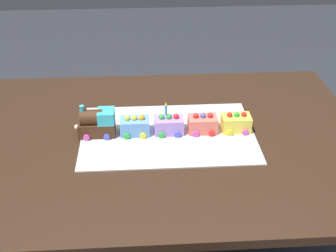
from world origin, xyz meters
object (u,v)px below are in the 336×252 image
object	(u,v)px
cake_car_gondola_sky_blue	(135,126)
cake_car_tanker_lavender	(169,125)
dining_table	(166,161)
cake_locomotive	(97,123)
cake_car_flatbed_lemon	(236,123)
cake_car_hopper_coral	(203,124)
birthday_candle	(167,108)

from	to	relation	value
cake_car_gondola_sky_blue	cake_car_tanker_lavender	xyz separation A→B (m)	(0.12, 0.00, 0.00)
dining_table	cake_locomotive	bearing A→B (deg)	175.21
cake_locomotive	cake_car_flatbed_lemon	size ratio (longest dim) A/B	1.40
cake_car_flatbed_lemon	cake_car_gondola_sky_blue	bearing A→B (deg)	180.00
dining_table	cake_car_hopper_coral	size ratio (longest dim) A/B	14.00
cake_car_tanker_lavender	birthday_candle	xyz separation A→B (m)	(-0.01, -0.00, 0.07)
dining_table	birthday_candle	distance (m)	0.21
cake_locomotive	cake_car_hopper_coral	world-z (taller)	cake_locomotive
cake_car_hopper_coral	cake_car_tanker_lavender	bearing A→B (deg)	180.00
cake_car_hopper_coral	cake_car_flatbed_lemon	world-z (taller)	same
cake_car_tanker_lavender	birthday_candle	size ratio (longest dim) A/B	2.04
cake_car_gondola_sky_blue	cake_car_hopper_coral	distance (m)	0.24
cake_car_hopper_coral	birthday_candle	world-z (taller)	birthday_candle
cake_locomotive	cake_car_hopper_coral	xyz separation A→B (m)	(0.36, 0.00, -0.02)
cake_locomotive	cake_car_gondola_sky_blue	distance (m)	0.13
cake_car_tanker_lavender	birthday_candle	distance (m)	0.07
cake_car_flatbed_lemon	birthday_candle	bearing A→B (deg)	-180.00
dining_table	birthday_candle	bearing A→B (deg)	77.99
cake_locomotive	cake_car_tanker_lavender	xyz separation A→B (m)	(0.25, 0.00, -0.02)
birthday_candle	cake_car_flatbed_lemon	bearing A→B (deg)	0.00
cake_car_tanker_lavender	cake_car_hopper_coral	world-z (taller)	same
cake_car_tanker_lavender	cake_car_gondola_sky_blue	bearing A→B (deg)	180.00
cake_car_gondola_sky_blue	cake_car_tanker_lavender	bearing A→B (deg)	0.00
cake_locomotive	cake_car_tanker_lavender	world-z (taller)	cake_locomotive
birthday_candle	dining_table	bearing A→B (deg)	-102.01
cake_car_gondola_sky_blue	cake_car_tanker_lavender	size ratio (longest dim) A/B	1.00
cake_locomotive	birthday_candle	bearing A→B (deg)	-0.00
cake_locomotive	cake_car_tanker_lavender	size ratio (longest dim) A/B	1.40
cake_car_flatbed_lemon	dining_table	bearing A→B (deg)	-175.39
cake_car_gondola_sky_blue	cake_car_hopper_coral	bearing A→B (deg)	0.00
cake_car_tanker_lavender	cake_car_flatbed_lemon	bearing A→B (deg)	0.00
cake_car_hopper_coral	dining_table	bearing A→B (deg)	-171.19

